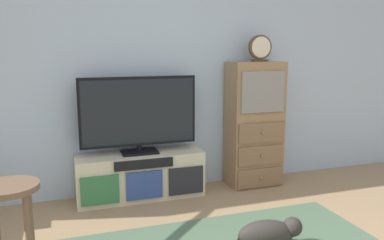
{
  "coord_description": "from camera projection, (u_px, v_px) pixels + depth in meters",
  "views": [
    {
      "loc": [
        -1.02,
        -1.55,
        1.5
      ],
      "look_at": [
        0.06,
        1.63,
        0.88
      ],
      "focal_mm": 36.52,
      "sensor_mm": 36.0,
      "label": 1
    }
  ],
  "objects": [
    {
      "name": "dog",
      "position": [
        270.0,
        233.0,
        2.97
      ],
      "size": [
        0.54,
        0.27,
        0.23
      ],
      "color": "#332D28",
      "rests_on": "ground_plane"
    },
    {
      "name": "side_cabinet",
      "position": [
        254.0,
        124.0,
        4.27
      ],
      "size": [
        0.58,
        0.38,
        1.36
      ],
      "color": "#93704C",
      "rests_on": "ground_plane"
    },
    {
      "name": "back_wall",
      "position": [
        161.0,
        63.0,
        4.08
      ],
      "size": [
        6.4,
        0.12,
        2.7
      ],
      "primitive_type": "cube",
      "color": "#A8BCD1",
      "rests_on": "ground_plane"
    },
    {
      "name": "bar_stool_near",
      "position": [
        11.0,
        217.0,
        2.24
      ],
      "size": [
        0.34,
        0.34,
        0.74
      ],
      "color": "brown",
      "rests_on": "ground_plane"
    },
    {
      "name": "television",
      "position": [
        139.0,
        113.0,
        3.85
      ],
      "size": [
        1.16,
        0.22,
        0.77
      ],
      "color": "black",
      "rests_on": "media_console"
    },
    {
      "name": "desk_clock",
      "position": [
        260.0,
        48.0,
        4.12
      ],
      "size": [
        0.26,
        0.08,
        0.28
      ],
      "color": "#4C3823",
      "rests_on": "side_cabinet"
    },
    {
      "name": "media_console",
      "position": [
        141.0,
        176.0,
        3.94
      ],
      "size": [
        1.27,
        0.38,
        0.46
      ],
      "color": "beige",
      "rests_on": "ground_plane"
    }
  ]
}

